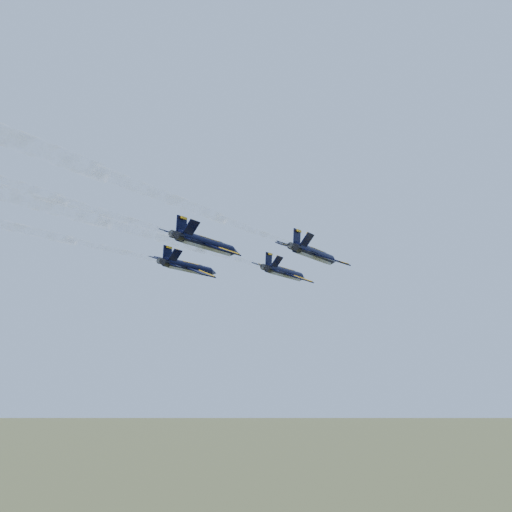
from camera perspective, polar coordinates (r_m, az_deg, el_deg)
The scene contains 5 objects.
jet_lead at distance 101.97m, azimuth 2.92°, elevation -1.70°, with size 11.74×15.98×5.07m.
jet_left at distance 97.32m, azimuth -6.70°, elevation -1.14°, with size 11.74×15.98×5.07m.
jet_right at distance 86.57m, azimuth 5.90°, elevation 0.17°, with size 11.74×15.98×5.07m.
jet_slot at distance 79.64m, azimuth -4.89°, elevation 1.20°, with size 11.74×15.98×5.07m.
smoke_trail_lead at distance 58.75m, azimuth -22.65°, elevation 6.86°, with size 7.03×75.69×2.56m.
Camera 1 is at (49.26, -69.77, 74.56)m, focal length 40.00 mm.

